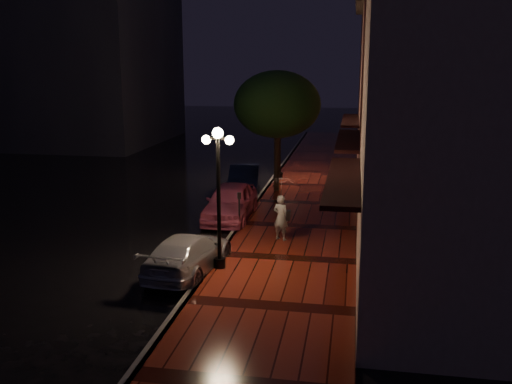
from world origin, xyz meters
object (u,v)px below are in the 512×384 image
Objects in this scene: street_tree at (277,106)px; parking_meter at (239,207)px; streetlamp_near at (219,190)px; woman_with_umbrella at (281,198)px; navy_car at (244,179)px; silver_car at (188,253)px; streetlamp_far at (280,133)px; pink_car at (230,202)px.

street_tree reaches higher than parking_meter.
streetlamp_near is 3.58m from woman_with_umbrella.
navy_car is 10.98m from silver_car.
woman_with_umbrella is at bearing 64.47° from streetlamp_near.
parking_meter is at bearing -93.45° from silver_car.
streetlamp_far is 11.02m from woman_with_umbrella.
street_tree is 7.68m from parking_meter.
navy_car is 1.81× the size of woman_with_umbrella.
pink_car is (-1.21, -5.08, -3.50)m from street_tree.
parking_meter is (-0.20, -9.97, -1.57)m from streetlamp_far.
parking_meter is at bearing -93.77° from street_tree.
navy_car is at bearing -112.54° from streetlamp_far.
streetlamp_near is at bearing -91.35° from street_tree.
navy_car is at bearing 96.98° from streetlamp_near.
pink_car is (-0.95, -8.09, -1.85)m from streetlamp_far.
parking_meter is (1.12, -6.78, 0.35)m from navy_car.
streetlamp_far is 1.05× the size of navy_car.
street_tree reaches higher than streetlamp_far.
pink_car is at bearing 99.13° from streetlamp_near.
streetlamp_far reaches higher than parking_meter.
streetlamp_near is at bearing -163.69° from silver_car.
silver_car is (0.37, -10.97, -0.07)m from navy_car.
streetlamp_far is (0.00, 14.00, 0.00)m from streetlamp_near.
street_tree is 1.39× the size of silver_car.
streetlamp_far is at bearing 66.59° from parking_meter.
streetlamp_far is 0.98× the size of pink_car.
pink_car is 1.07× the size of navy_car.
pink_car is (-0.95, 5.91, -1.85)m from streetlamp_near.
silver_car is (-0.95, -0.16, -2.00)m from streetlamp_near.
streetlamp_near reaches higher than navy_car.
streetlamp_far is 8.35m from pink_car.
parking_meter reaches higher than navy_car.
streetlamp_near is 6.26m from pink_car.
street_tree is 6.29m from pink_car.
streetlamp_far is at bearing 59.79° from navy_car.
woman_with_umbrella is 2.02m from parking_meter.
streetlamp_far is at bearing 90.00° from streetlamp_near.
streetlamp_far is 3.95m from navy_car.
streetlamp_far is 0.74× the size of street_tree.
silver_car is at bearing -96.19° from street_tree.
streetlamp_near is 14.00m from streetlamp_far.
street_tree is at bearing -1.21° from navy_car.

